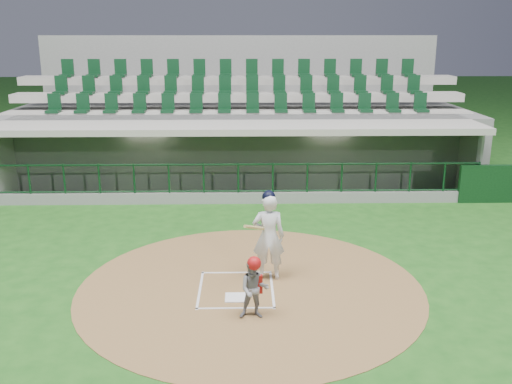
# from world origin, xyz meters

# --- Properties ---
(ground) EXTENTS (120.00, 120.00, 0.00)m
(ground) POSITION_xyz_m (0.00, 0.00, 0.00)
(ground) COLOR #1A4E16
(ground) RESTS_ON ground
(dirt_circle) EXTENTS (7.20, 7.20, 0.01)m
(dirt_circle) POSITION_xyz_m (0.30, -0.20, 0.01)
(dirt_circle) COLOR brown
(dirt_circle) RESTS_ON ground
(home_plate) EXTENTS (0.43, 0.43, 0.02)m
(home_plate) POSITION_xyz_m (0.00, -0.70, 0.02)
(home_plate) COLOR white
(home_plate) RESTS_ON dirt_circle
(batter_box_chalk) EXTENTS (1.55, 1.80, 0.01)m
(batter_box_chalk) POSITION_xyz_m (0.00, -0.30, 0.02)
(batter_box_chalk) COLOR white
(batter_box_chalk) RESTS_ON ground
(dugout_structure) EXTENTS (16.40, 3.70, 3.00)m
(dugout_structure) POSITION_xyz_m (0.07, 7.82, 0.96)
(dugout_structure) COLOR slate
(dugout_structure) RESTS_ON ground
(seating_deck) EXTENTS (17.00, 6.72, 5.15)m
(seating_deck) POSITION_xyz_m (0.00, 10.91, 1.42)
(seating_deck) COLOR slate
(seating_deck) RESTS_ON ground
(batter) EXTENTS (0.89, 0.88, 1.97)m
(batter) POSITION_xyz_m (0.69, 0.26, 0.99)
(batter) COLOR white
(batter) RESTS_ON dirt_circle
(catcher) EXTENTS (0.56, 0.44, 1.22)m
(catcher) POSITION_xyz_m (0.35, -1.51, 0.61)
(catcher) COLOR gray
(catcher) RESTS_ON dirt_circle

